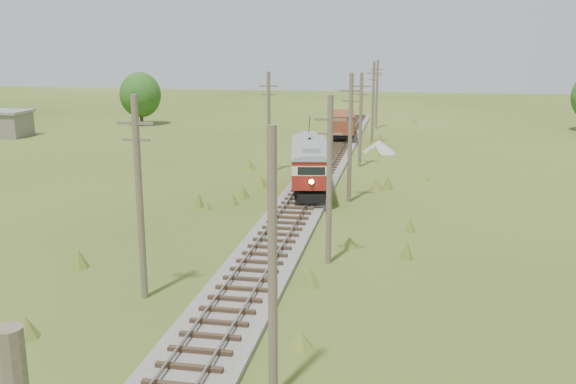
# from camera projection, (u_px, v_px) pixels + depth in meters

# --- Properties ---
(railbed_main) EXTENTS (3.60, 96.00, 0.57)m
(railbed_main) POSITION_uv_depth(u_px,v_px,m) (310.00, 188.00, 48.87)
(railbed_main) COLOR #605B54
(railbed_main) RESTS_ON ground
(streetcar) EXTENTS (4.54, 11.58, 5.23)m
(streetcar) POSITION_uv_depth(u_px,v_px,m) (309.00, 160.00, 47.80)
(streetcar) COLOR black
(streetcar) RESTS_ON ground
(gondola) EXTENTS (3.23, 8.01, 2.60)m
(gondola) POSITION_uv_depth(u_px,v_px,m) (343.00, 123.00, 72.53)
(gondola) COLOR black
(gondola) RESTS_ON ground
(gravel_pile) EXTENTS (3.40, 3.61, 1.24)m
(gravel_pile) POSITION_uv_depth(u_px,v_px,m) (380.00, 147.00, 65.28)
(gravel_pile) COLOR gray
(gravel_pile) RESTS_ON ground
(utility_pole_r_1) EXTENTS (0.30, 0.30, 8.80)m
(utility_pole_r_1) POSITION_uv_depth(u_px,v_px,m) (273.00, 268.00, 19.60)
(utility_pole_r_1) COLOR brown
(utility_pole_r_1) RESTS_ON ground
(utility_pole_r_2) EXTENTS (1.60, 0.30, 8.60)m
(utility_pole_r_2) POSITION_uv_depth(u_px,v_px,m) (329.00, 179.00, 32.00)
(utility_pole_r_2) COLOR brown
(utility_pole_r_2) RESTS_ON ground
(utility_pole_r_3) EXTENTS (1.60, 0.30, 9.00)m
(utility_pole_r_3) POSITION_uv_depth(u_px,v_px,m) (350.00, 137.00, 44.41)
(utility_pole_r_3) COLOR brown
(utility_pole_r_3) RESTS_ON ground
(utility_pole_r_4) EXTENTS (1.60, 0.30, 8.40)m
(utility_pole_r_4) POSITION_uv_depth(u_px,v_px,m) (361.00, 119.00, 56.95)
(utility_pole_r_4) COLOR brown
(utility_pole_r_4) RESTS_ON ground
(utility_pole_r_5) EXTENTS (1.60, 0.30, 8.90)m
(utility_pole_r_5) POSITION_uv_depth(u_px,v_px,m) (373.00, 102.00, 69.26)
(utility_pole_r_5) COLOR brown
(utility_pole_r_5) RESTS_ON ground
(utility_pole_r_6) EXTENTS (1.60, 0.30, 8.70)m
(utility_pole_r_6) POSITION_uv_depth(u_px,v_px,m) (377.00, 94.00, 81.76)
(utility_pole_r_6) COLOR brown
(utility_pole_r_6) RESTS_ON ground
(utility_pole_l_a) EXTENTS (1.60, 0.30, 9.00)m
(utility_pole_l_a) POSITION_uv_depth(u_px,v_px,m) (139.00, 197.00, 27.53)
(utility_pole_l_a) COLOR brown
(utility_pole_l_a) RESTS_ON ground
(utility_pole_l_b) EXTENTS (1.60, 0.30, 8.60)m
(utility_pole_l_b) POSITION_uv_depth(u_px,v_px,m) (269.00, 121.00, 54.42)
(utility_pole_l_b) COLOR brown
(utility_pole_l_b) RESTS_ON ground
(tree_mid_a) EXTENTS (5.46, 5.46, 7.03)m
(tree_mid_a) POSITION_uv_depth(u_px,v_px,m) (140.00, 95.00, 85.42)
(tree_mid_a) COLOR #38281C
(tree_mid_a) RESTS_ON ground
(shed) EXTENTS (6.40, 4.40, 3.10)m
(shed) POSITION_uv_depth(u_px,v_px,m) (2.00, 123.00, 75.65)
(shed) COLOR slate
(shed) RESTS_ON ground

